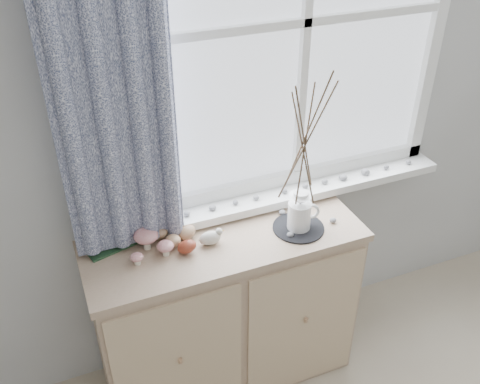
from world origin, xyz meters
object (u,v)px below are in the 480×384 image
at_px(botanical_book, 117,226).
at_px(toadstool_cluster, 149,241).
at_px(sideboard, 226,310).
at_px(twig_pitcher, 305,139).

distance_m(botanical_book, toadstool_cluster, 0.14).
xyz_separation_m(sideboard, botanical_book, (-0.42, 0.11, 0.54)).
relative_size(toadstool_cluster, twig_pitcher, 0.24).
height_order(sideboard, botanical_book, botanical_book).
bearing_deg(botanical_book, toadstool_cluster, -48.32).
distance_m(botanical_book, twig_pitcher, 0.82).
distance_m(sideboard, toadstool_cluster, 0.57).
bearing_deg(twig_pitcher, botanical_book, -169.67).
bearing_deg(botanical_book, twig_pitcher, -27.68).
relative_size(sideboard, toadstool_cluster, 6.62).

